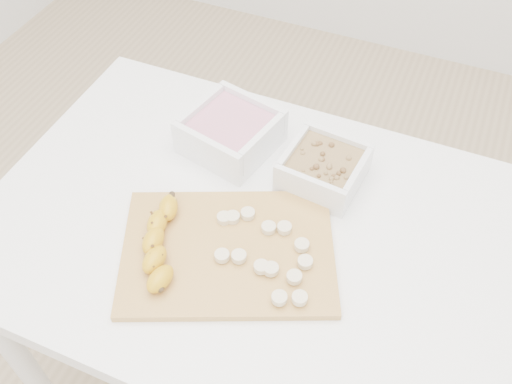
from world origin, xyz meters
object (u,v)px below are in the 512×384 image
at_px(bowl_yogurt, 231,131).
at_px(cutting_board, 228,251).
at_px(banana, 160,244).
at_px(table, 250,254).
at_px(bowl_granola, 324,168).

distance_m(bowl_yogurt, cutting_board, 0.28).
xyz_separation_m(bowl_yogurt, cutting_board, (0.11, -0.25, -0.03)).
xyz_separation_m(bowl_yogurt, banana, (0.00, -0.30, -0.01)).
bearing_deg(banana, bowl_yogurt, 78.23).
height_order(table, bowl_granola, bowl_granola).
distance_m(bowl_yogurt, bowl_granola, 0.21).
bearing_deg(cutting_board, bowl_yogurt, 113.42).
distance_m(bowl_granola, cutting_board, 0.25).
height_order(bowl_granola, banana, bowl_granola).
distance_m(bowl_granola, banana, 0.35).
bearing_deg(bowl_yogurt, bowl_granola, -4.98).
bearing_deg(bowl_yogurt, table, -56.20).
distance_m(cutting_board, banana, 0.12).
bearing_deg(banana, table, 34.36).
relative_size(bowl_yogurt, banana, 1.01).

